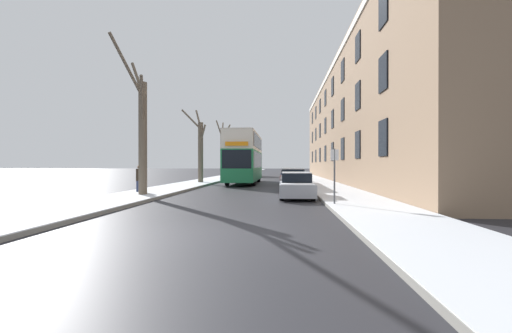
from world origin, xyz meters
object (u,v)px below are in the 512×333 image
Objects in this scene: bare_tree_left_1 at (200,149)px; pedestrian_left_sidewalk at (139,178)px; parked_car_0 at (296,186)px; parked_car_4 at (288,174)px; bare_tree_left_0 at (142,130)px; oncoming_van at (254,168)px; bare_tree_left_2 at (222,150)px; parked_car_2 at (291,177)px; street_sign_post at (334,174)px; parked_car_1 at (293,180)px; parked_car_3 at (289,176)px; double_decker_bus at (245,156)px.

bare_tree_left_1 is 11.69m from pedestrian_left_sidewalk.
parked_car_4 is at bearing 90.00° from parked_car_0.
bare_tree_left_0 is 33.16m from oncoming_van.
bare_tree_left_2 reaches higher than parked_car_4.
bare_tree_left_0 reaches higher than parked_car_4.
parked_car_4 is at bearing -18.32° from bare_tree_left_2.
bare_tree_left_2 is at bearing 108.40° from parked_car_0.
parked_car_2 is at bearing -90.00° from parked_car_4.
parked_car_2 is at bearing -9.20° from bare_tree_left_1.
oncoming_van is 2.25× the size of street_sign_post.
parked_car_0 is at bearing -90.00° from parked_car_4.
parked_car_1 is at bearing -79.53° from oncoming_van.
parked_car_0 is at bearing -90.00° from parked_car_2.
bare_tree_left_1 is at bearing -131.66° from parked_car_4.
bare_tree_left_2 is 12.00m from parked_car_3.
bare_tree_left_0 is 4.68× the size of pedestrian_left_sidewalk.
parked_car_3 is 1.65× the size of street_sign_post.
parked_car_2 is at bearing -76.71° from oncoming_van.
bare_tree_left_1 reaches higher than parked_car_2.
parked_car_1 is (0.00, 5.72, 0.05)m from parked_car_0.
bare_tree_left_0 is 0.71× the size of double_decker_bus.
parked_car_3 is at bearing 64.47° from bare_tree_left_0.
parked_car_1 is at bearing -61.95° from double_decker_bus.
oncoming_van is at bearing 66.72° from bare_tree_left_2.
parked_car_1 is at bearing -66.65° from bare_tree_left_2.
parked_car_4 reaches higher than parked_car_2.
street_sign_post is at bearing -87.00° from parked_car_4.
parked_car_0 is at bearing -81.33° from oncoming_van.
bare_tree_left_2 is (-0.13, 25.23, 0.08)m from bare_tree_left_0.
bare_tree_left_1 reaches higher than parked_car_4.
parked_car_2 is at bearing 90.00° from parked_car_1.
parked_car_2 is 1.02× the size of parked_car_4.
parked_car_2 is (8.28, -13.34, -3.00)m from bare_tree_left_2.
parked_car_0 is at bearing -90.00° from parked_car_1.
pedestrian_left_sidewalk reaches higher than parked_car_2.
bare_tree_left_0 reaches higher than parked_car_1.
double_decker_bus is 2.76× the size of parked_car_2.
bare_tree_left_0 is 3.28m from pedestrian_left_sidewalk.
double_decker_bus is at bearing -143.16° from parked_car_3.
parked_car_2 is at bearing 55.56° from bare_tree_left_0.
bare_tree_left_2 reaches higher than street_sign_post.
parked_car_1 is at bearing -90.00° from parked_car_3.
bare_tree_left_0 is 25.23m from bare_tree_left_2.
bare_tree_left_1 is 8.72m from parked_car_2.
parked_car_2 is at bearing 90.00° from parked_car_0.
parked_car_4 is 1.69× the size of street_sign_post.
pedestrian_left_sidewalk is at bearing 152.62° from street_sign_post.
parked_car_4 is (-0.00, 16.45, -0.03)m from parked_car_1.
bare_tree_left_0 is at bearing -95.52° from oncoming_van.
double_decker_bus is 18.45m from street_sign_post.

